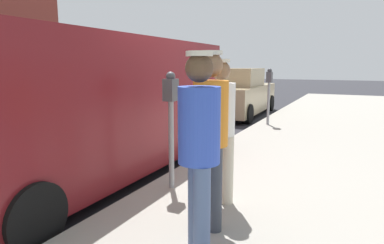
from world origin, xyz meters
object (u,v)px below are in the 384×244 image
Objects in this scene: parked_van at (99,104)px; parked_sedan_ahead at (236,94)px; parking_meter_near at (171,110)px; pedestrian_in_white at (220,122)px; pedestrian_in_orange at (210,129)px; parking_meter_far at (269,87)px; pedestrian_in_blue at (199,143)px.

parked_sedan_ahead is at bearing 91.45° from parked_van.
pedestrian_in_white is at bearing -11.39° from parking_meter_near.
parking_meter_far is at bearing 98.14° from pedestrian_in_orange.
parked_sedan_ahead is (-1.68, 2.29, -0.43)m from parking_meter_far.
parking_meter_near is at bearing 138.46° from pedestrian_in_orange.
parked_sedan_ahead is at bearing 107.23° from pedestrian_in_white.
parking_meter_near is 0.34× the size of parked_sedan_ahead.
pedestrian_in_white reaches higher than parked_sedan_ahead.
pedestrian_in_orange is 0.39× the size of parked_sedan_ahead.
pedestrian_in_orange reaches higher than parking_meter_near.
parked_van reaches higher than pedestrian_in_white.
parking_meter_near is at bearing 168.61° from pedestrian_in_white.
pedestrian_in_blue reaches higher than parking_meter_far.
pedestrian_in_orange reaches higher than pedestrian_in_blue.
pedestrian_in_blue reaches higher than pedestrian_in_white.
parked_sedan_ahead is (-2.41, 7.79, -0.35)m from pedestrian_in_white.
pedestrian_in_white is 0.65m from pedestrian_in_orange.
parked_van is at bearing 166.95° from pedestrian_in_white.
pedestrian_in_white is at bearing -13.05° from parked_van.
parking_meter_far is 0.34× the size of parked_sedan_ahead.
parked_sedan_ahead is (-2.69, 8.96, -0.38)m from pedestrian_in_blue.
parking_meter_near is at bearing -77.57° from parked_sedan_ahead.
pedestrian_in_orange is at bearing -73.08° from parked_sedan_ahead.
parked_van reaches higher than parking_meter_near.
pedestrian_in_orange is at bearing -81.86° from parking_meter_far.
pedestrian_in_orange reaches higher than pedestrian_in_white.
pedestrian_in_blue reaches higher than parked_sedan_ahead.
pedestrian_in_white is 0.96× the size of pedestrian_in_orange.
pedestrian_in_blue is at bearing -52.72° from parking_meter_near.
pedestrian_in_orange is at bearing -77.03° from pedestrian_in_white.
pedestrian_in_white is 1.21m from pedestrian_in_blue.
pedestrian_in_blue is at bearing -73.29° from parked_sedan_ahead.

